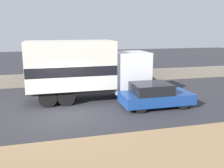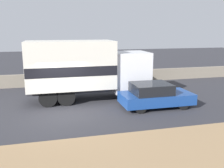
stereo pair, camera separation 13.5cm
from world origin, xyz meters
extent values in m
plane|color=#2D2D33|center=(0.00, 0.00, 0.00)|extent=(80.00, 80.00, 0.00)
cube|color=gray|center=(0.00, 7.02, 0.47)|extent=(60.00, 0.35, 0.94)
cube|color=silver|center=(4.21, 2.43, 1.65)|extent=(2.23, 2.15, 2.40)
cube|color=black|center=(5.30, 2.43, 2.13)|extent=(0.06, 1.83, 1.06)
cube|color=#2D2D33|center=(0.60, 2.43, 0.72)|extent=(5.01, 1.35, 0.25)
cube|color=silver|center=(0.60, 2.43, 2.20)|extent=(5.01, 2.46, 2.72)
cube|color=black|center=(0.60, 2.43, 1.95)|extent=(4.98, 2.48, 0.54)
cylinder|color=black|center=(4.21, 3.33, 0.49)|extent=(0.99, 0.28, 0.99)
cylinder|color=black|center=(4.21, 1.52, 0.49)|extent=(0.99, 0.28, 0.99)
cylinder|color=black|center=(-0.78, 3.33, 0.49)|extent=(0.99, 0.28, 0.99)
cylinder|color=black|center=(-0.78, 1.52, 0.49)|extent=(0.99, 0.28, 0.99)
cylinder|color=black|center=(0.22, 3.33, 0.49)|extent=(0.99, 0.28, 0.99)
cylinder|color=black|center=(0.22, 1.52, 0.49)|extent=(0.99, 0.28, 0.99)
cube|color=navy|center=(4.99, 0.03, 0.51)|extent=(3.91, 1.89, 0.57)
cube|color=black|center=(4.68, 0.03, 1.07)|extent=(2.03, 1.74, 0.55)
cylinder|color=black|center=(6.20, 0.86, 0.30)|extent=(0.60, 0.20, 0.60)
cylinder|color=black|center=(6.20, -0.79, 0.30)|extent=(0.60, 0.20, 0.60)
cylinder|color=black|center=(3.78, 0.86, 0.30)|extent=(0.60, 0.20, 0.60)
cylinder|color=black|center=(3.78, -0.79, 0.30)|extent=(0.60, 0.20, 0.60)
camera|label=1|loc=(-0.77, -12.16, 4.18)|focal=40.00mm
camera|label=2|loc=(-0.64, -12.19, 4.18)|focal=40.00mm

